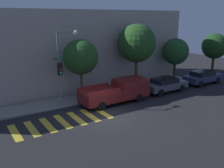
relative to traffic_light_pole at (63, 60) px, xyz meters
The scene contains 12 objects.
ground_plane 5.25m from the traffic_light_pole, 63.66° to the right, with size 60.00×60.00×0.00m, color black.
sidewalk 4.07m from the traffic_light_pole, 30.38° to the left, with size 26.00×2.30×0.14m, color gray.
building_row 5.77m from the traffic_light_pole, 73.20° to the left, with size 26.00×6.00×7.36m, color #A89E8E.
crosswalk 4.65m from the traffic_light_pole, 116.31° to the right, with size 6.55×2.60×0.00m.
traffic_light_pole is the anchor object (origin of this frame).
pickup_truck 5.04m from the traffic_light_pole, 17.49° to the right, with size 5.69×2.06×1.80m.
sedan_near_corner 9.84m from the traffic_light_pole, ahead, with size 4.27×1.79×1.32m.
sedan_middle 15.00m from the traffic_light_pole, ahead, with size 4.30×1.78×1.37m.
tree_near_corner 2.11m from the traffic_light_pole, 26.63° to the left, with size 2.87×2.87×5.03m.
tree_midblock 7.70m from the traffic_light_pole, ahead, with size 3.53×3.53×6.15m.
tree_far_end 12.80m from the traffic_light_pole, ahead, with size 2.74×2.74×4.62m.
tree_behind_truck 19.27m from the traffic_light_pole, ahead, with size 2.96×2.96×4.88m.
Camera 1 is at (-8.47, -13.91, 6.77)m, focal length 40.00 mm.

